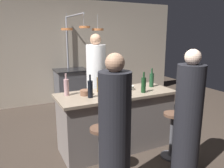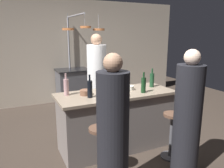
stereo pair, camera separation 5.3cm
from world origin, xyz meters
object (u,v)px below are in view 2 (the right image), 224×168
Objects in this scene: chef at (97,83)px; wine_bottle_dark at (90,89)px; wine_bottle_amber at (99,84)px; mixing_bowl_wooden at (86,92)px; guest_right at (187,119)px; stove_range at (73,87)px; pepper_mill at (112,91)px; guest_left at (113,135)px; wine_glass_near_left_guest at (125,90)px; bar_stool_right at (171,133)px; wine_bottle_green at (152,80)px; wine_bottle_rose at (66,87)px; wine_bottle_red at (143,85)px; potted_plant at (165,98)px; bar_stool_left at (100,151)px; mixing_bowl_ceramic at (129,88)px; wine_glass_near_right_guest at (105,87)px.

chef reaches higher than wine_bottle_dark.
wine_bottle_amber is 0.28m from mixing_bowl_wooden.
guest_right is at bearing -57.67° from wine_bottle_amber.
guest_right is at bearing -78.76° from chef.
mixing_bowl_wooden is at bearing -119.97° from chef.
stove_range is 2.76m from pepper_mill.
guest_left is 10.95× the size of wine_glass_near_left_guest.
wine_bottle_green is at bearing 80.69° from bar_stool_right.
guest_right is at bearing -43.19° from wine_bottle_rose.
wine_bottle_rose is 1.97× the size of mixing_bowl_wooden.
wine_bottle_red reaches higher than wine_glass_near_left_guest.
potted_plant is 2.49m from pepper_mill.
bar_stool_left is 1.19m from mixing_bowl_ceramic.
wine_bottle_amber is (-0.31, -0.89, 0.20)m from chef.
pepper_mill is 0.67× the size of wine_bottle_red.
guest_left reaches higher than wine_bottle_green.
wine_glass_near_left_guest is at bearing -89.88° from stove_range.
wine_bottle_green is (0.88, 0.31, 0.02)m from pepper_mill.
wine_bottle_dark is (-1.03, 0.54, 0.65)m from bar_stool_right.
bar_stool_right is 2.08× the size of wine_bottle_dark.
wine_bottle_dark reaches higher than wine_bottle_green.
mixing_bowl_wooden reaches higher than stove_range.
wine_bottle_green is (1.22, 0.68, 0.65)m from bar_stool_left.
mixing_bowl_wooden is at bearing 132.69° from guest_right.
bar_stool_left is 1.06m from wine_bottle_amber.
wine_bottle_green is 2.20× the size of mixing_bowl_ceramic.
wine_bottle_rose is at bearing 99.41° from guest_left.
wine_bottle_rose reaches higher than wine_glass_near_right_guest.
wine_bottle_red is 2.21× the size of mixing_bowl_ceramic.
stove_range is at bearing 98.34° from guest_right.
guest_left is (-1.11, -0.36, 0.37)m from bar_stool_right.
wine_bottle_red is (0.90, 0.44, 0.65)m from bar_stool_left.
chef is at bearing 85.89° from wine_glass_near_left_guest.
mixing_bowl_ceramic is at bearing -1.01° from mixing_bowl_wooden.
potted_plant is 2.56m from mixing_bowl_wooden.
wine_bottle_red is (-0.33, -0.25, 0.00)m from wine_bottle_green.
potted_plant is 2.64m from wine_bottle_dark.
pepper_mill is 0.64× the size of wine_bottle_dark.
wine_bottle_rose is at bearing 136.81° from guest_right.
wine_bottle_amber is 0.50m from mixing_bowl_ceramic.
wine_bottle_dark is at bearing 136.71° from guest_right.
chef is 5.72× the size of wine_bottle_amber.
chef is 1.13m from mixing_bowl_wooden.
guest_left is 1.32m from mixing_bowl_ceramic.
guest_left is 3.08× the size of potted_plant.
mixing_bowl_wooden is (-2.28, -0.99, 0.64)m from potted_plant.
guest_left is at bearing -138.86° from potted_plant.
guest_right reaches higher than bar_stool_right.
wine_glass_near_left_guest is (-1.81, -1.33, 0.71)m from potted_plant.
stove_range is at bearing 94.09° from chef.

